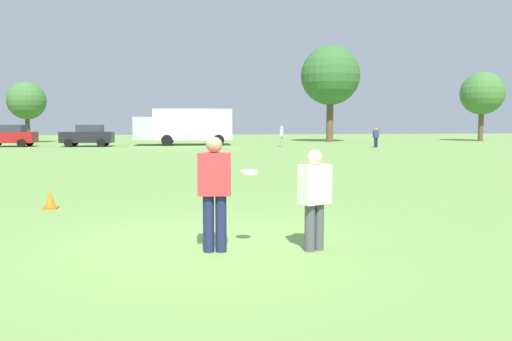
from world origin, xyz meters
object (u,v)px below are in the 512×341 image
Objects in this scene: traffic_cone at (50,199)px; bystander_sideline_watcher at (282,135)px; player_defender at (315,195)px; frisbee at (250,172)px; player_thrower at (215,188)px; parked_car_mid_left at (9,136)px; parked_car_center at (88,135)px; box_truck at (186,125)px; bystander_field_marshal at (376,136)px.

bystander_sideline_watcher is (11.10, 28.08, 0.73)m from traffic_cone.
player_defender reaches higher than frisbee.
frisbee is at bearing 4.03° from player_thrower.
parked_car_mid_left is (-15.38, 36.06, -0.32)m from frisbee.
frisbee is 39.21m from parked_car_mid_left.
frisbee is at bearing -75.78° from parked_car_center.
bystander_sideline_watcher is (22.34, -3.58, 0.04)m from parked_car_mid_left.
parked_car_center is at bearing 98.87° from traffic_cone.
parked_car_mid_left is at bearing 170.90° from bystander_sideline_watcher.
player_thrower is at bearing -76.64° from parked_car_center.
player_thrower is 33.38m from bystander_sideline_watcher.
parked_car_mid_left reaches higher than traffic_cone.
traffic_cone is 33.60m from parked_car_mid_left.
frisbee is at bearing -88.67° from box_truck.
parked_car_center is at bearing 169.33° from bystander_sideline_watcher.
player_thrower is 0.21× the size of box_truck.
parked_car_mid_left is (-14.83, 36.10, -0.09)m from player_thrower.
traffic_cone is (-3.59, 4.45, -0.78)m from player_thrower.
player_thrower reaches higher than player_defender.
bystander_sideline_watcher reaches higher than bystander_field_marshal.
traffic_cone is at bearing -125.30° from bystander_field_marshal.
bystander_sideline_watcher is (15.95, -3.01, 0.04)m from parked_car_center.
player_thrower is at bearing -175.97° from frisbee.
player_defender is 1.02× the size of bystander_field_marshal.
player_defender is 1.08m from frisbee.
bystander_sideline_watcher is (5.96, 32.67, 0.07)m from player_defender.
frisbee is 33.22m from bystander_sideline_watcher.
bystander_field_marshal is (29.65, -5.65, -0.04)m from parked_car_mid_left.
player_thrower reaches higher than frisbee.
player_thrower is 33.87m from bystander_field_marshal.
parked_car_mid_left is at bearing 114.32° from player_defender.
parked_car_mid_left is at bearing 112.33° from player_thrower.
player_thrower reaches higher than traffic_cone.
player_defender is at bearing -100.34° from bystander_sideline_watcher.
parked_car_mid_left is 30.19m from bystander_field_marshal.
frisbee is (0.55, 0.04, 0.23)m from player_thrower.
frisbee is 36.71m from box_truck.
frisbee is at bearing -115.14° from bystander_field_marshal.
parked_car_mid_left reaches higher than frisbee.
parked_car_mid_left is 14.57m from box_truck.
player_defender is at bearing -113.45° from bystander_field_marshal.
traffic_cone is at bearing 133.21° from frisbee.
box_truck reaches higher than player_thrower.
player_defender reaches higher than bystander_field_marshal.
bystander_field_marshal is (18.41, 26.00, 0.66)m from traffic_cone.
player_defender is 3.33× the size of traffic_cone.
parked_car_mid_left is 6.41m from parked_car_center.
bystander_sideline_watcher reaches higher than frisbee.
box_truck reaches higher than traffic_cone.
traffic_cone is 0.06× the size of box_truck.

